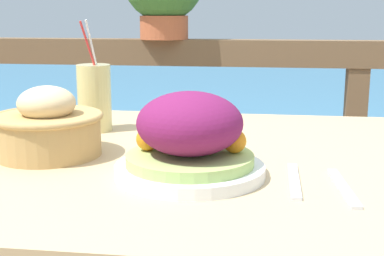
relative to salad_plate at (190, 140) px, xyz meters
The scene contains 8 objects.
patio_table 0.22m from the salad_plate, 100.86° to the left, with size 0.97×0.87×0.78m.
railing_fence 1.03m from the salad_plate, 91.42° to the left, with size 2.80×0.08×0.95m.
sea_backdrop 3.56m from the salad_plate, 90.41° to the left, with size 12.00×4.00×0.51m.
salad_plate is the anchor object (origin of this frame).
drink_glass 0.41m from the salad_plate, 129.95° to the left, with size 0.08×0.08×0.25m.
bread_basket 0.30m from the salad_plate, 161.64° to the left, with size 0.21×0.21×0.13m.
fork 0.18m from the salad_plate, ahead, with size 0.02×0.18×0.00m.
knife 0.25m from the salad_plate, ahead, with size 0.03×0.18×0.00m.
Camera 1 is at (0.15, -0.98, 1.05)m, focal length 50.00 mm.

